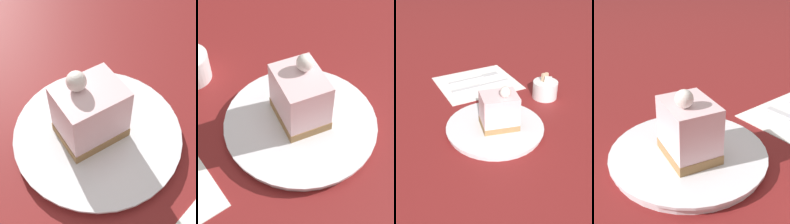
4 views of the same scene
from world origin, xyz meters
The scene contains 3 objects.
ground_plane centered at (0.00, 0.00, 0.00)m, with size 4.00×4.00×0.00m, color maroon.
plate centered at (0.02, 0.01, 0.01)m, with size 0.24×0.24×0.02m.
cake_slice centered at (0.02, 0.02, 0.06)m, with size 0.07×0.09×0.11m.
Camera 1 is at (-0.19, 0.15, 0.37)m, focal length 50.00 mm.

